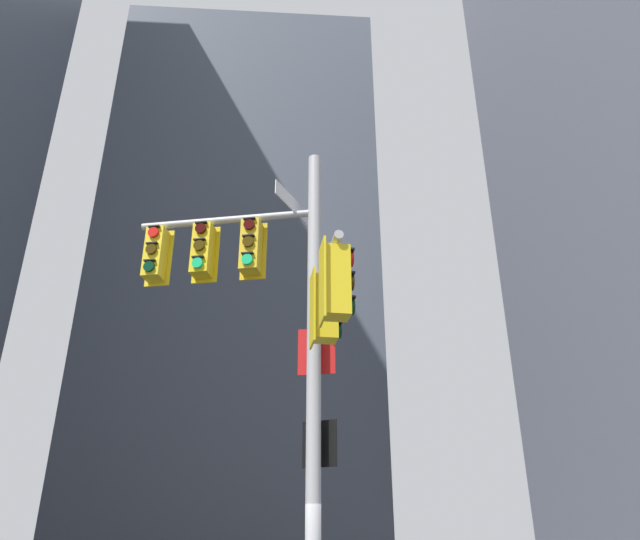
% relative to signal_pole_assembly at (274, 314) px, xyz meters
% --- Properties ---
extents(building_mid_block, '(15.64, 15.64, 33.73)m').
position_rel_signal_pole_assembly_xyz_m(building_mid_block, '(-2.46, 27.50, 11.46)').
color(building_mid_block, '#4C5460').
rests_on(building_mid_block, ground).
extents(signal_pole_assembly, '(3.69, 3.40, 8.68)m').
position_rel_signal_pole_assembly_xyz_m(signal_pole_assembly, '(0.00, 0.00, 0.00)').
color(signal_pole_assembly, '#B2B2B5').
rests_on(signal_pole_assembly, ground).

